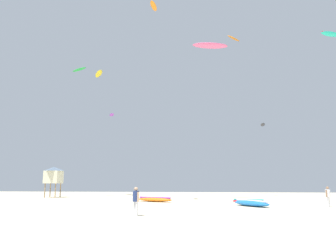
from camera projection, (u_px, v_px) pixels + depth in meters
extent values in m
plane|color=beige|center=(122.00, 230.00, 13.27)|extent=(120.00, 120.00, 0.00)
cylinder|color=silver|center=(135.00, 209.00, 19.34)|extent=(0.15, 0.15, 0.82)
cylinder|color=silver|center=(137.00, 209.00, 19.20)|extent=(0.15, 0.15, 0.82)
cylinder|color=navy|center=(136.00, 196.00, 19.39)|extent=(0.38, 0.38, 0.62)
cylinder|color=tan|center=(134.00, 197.00, 19.55)|extent=(0.11, 0.11, 0.57)
cylinder|color=tan|center=(138.00, 197.00, 19.23)|extent=(0.11, 0.11, 0.57)
sphere|color=tan|center=(136.00, 189.00, 19.47)|extent=(0.22, 0.22, 0.22)
cylinder|color=silver|center=(329.00, 202.00, 26.49)|extent=(0.15, 0.15, 0.81)
cylinder|color=silver|center=(328.00, 202.00, 26.38)|extent=(0.15, 0.15, 0.81)
cylinder|color=silver|center=(328.00, 193.00, 26.56)|extent=(0.37, 0.37, 0.61)
cylinder|color=#936B4C|center=(329.00, 193.00, 26.68)|extent=(0.11, 0.11, 0.56)
cylinder|color=#936B4C|center=(326.00, 193.00, 26.42)|extent=(0.11, 0.11, 0.56)
sphere|color=#936B4C|center=(327.00, 188.00, 26.63)|extent=(0.22, 0.22, 0.22)
ellipsoid|color=orange|center=(155.00, 200.00, 33.93)|extent=(4.27, 2.88, 0.47)
cylinder|color=purple|center=(155.00, 198.00, 33.96)|extent=(3.53, 1.84, 0.18)
ellipsoid|color=red|center=(249.00, 201.00, 31.92)|extent=(3.23, 1.43, 0.38)
cylinder|color=#19B29E|center=(248.00, 200.00, 31.95)|extent=(2.85, 0.64, 0.14)
ellipsoid|color=blue|center=(251.00, 203.00, 27.26)|extent=(3.29, 4.47, 0.47)
cylinder|color=white|center=(251.00, 201.00, 27.30)|extent=(2.19, 3.64, 0.20)
cylinder|color=#8C704C|center=(60.00, 190.00, 45.39)|extent=(0.14, 0.14, 1.90)
cylinder|color=#8C704C|center=(55.00, 190.00, 43.93)|extent=(0.14, 0.14, 1.90)
cylinder|color=#8C704C|center=(50.00, 190.00, 45.59)|extent=(0.14, 0.14, 1.90)
cylinder|color=#8C704C|center=(45.00, 190.00, 44.12)|extent=(0.14, 0.14, 1.90)
cube|color=beige|center=(53.00, 177.00, 45.07)|extent=(2.00, 2.00, 1.70)
pyramid|color=slate|center=(54.00, 169.00, 45.27)|extent=(2.30, 2.30, 0.55)
ellipsoid|color=#2D2D33|center=(263.00, 125.00, 51.43)|extent=(1.25, 2.46, 0.49)
ellipsoid|color=yellow|center=(99.00, 74.00, 55.26)|extent=(2.78, 4.00, 0.71)
ellipsoid|color=#E5598C|center=(210.00, 46.00, 40.71)|extent=(4.63, 2.29, 0.60)
ellipsoid|color=purple|center=(112.00, 115.00, 51.54)|extent=(1.50, 2.17, 0.31)
ellipsoid|color=#19B29E|center=(331.00, 34.00, 29.57)|extent=(2.23, 1.55, 0.33)
cylinder|color=red|center=(331.00, 33.00, 29.59)|extent=(1.83, 0.99, 0.10)
ellipsoid|color=orange|center=(234.00, 38.00, 57.47)|extent=(2.84, 3.15, 0.83)
ellipsoid|color=orange|center=(154.00, 6.00, 37.68)|extent=(0.70, 2.30, 0.35)
ellipsoid|color=green|center=(79.00, 70.00, 48.59)|extent=(2.99, 2.23, 0.48)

